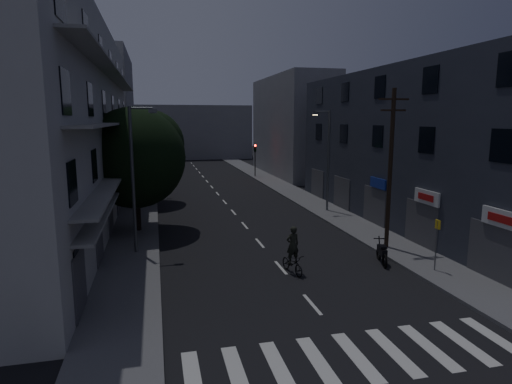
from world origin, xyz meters
name	(u,v)px	position (x,y,z in m)	size (l,w,h in m)	color
ground	(224,201)	(0.00, 25.00, 0.00)	(160.00, 160.00, 0.00)	black
sidewalk_left	(140,204)	(-7.50, 25.00, 0.07)	(3.00, 90.00, 0.15)	#565659
sidewalk_right	(301,197)	(7.50, 25.00, 0.07)	(3.00, 90.00, 0.15)	#565659
crosswalk	(357,357)	(0.00, -2.00, 0.00)	(10.90, 3.00, 0.01)	beige
lane_markings	(215,190)	(0.00, 31.25, 0.01)	(0.15, 60.50, 0.01)	beige
building_left	(64,126)	(-11.98, 18.00, 6.99)	(7.00, 36.00, 14.00)	#A6A6A1
building_right	(412,147)	(11.99, 14.00, 5.50)	(6.19, 28.00, 11.00)	#292D38
building_far_left	(108,115)	(-12.00, 48.00, 8.00)	(6.00, 20.00, 16.00)	slate
building_far_right	(292,126)	(12.00, 42.00, 6.50)	(6.00, 20.00, 13.00)	slate
building_far_end	(187,132)	(0.00, 70.00, 5.00)	(24.00, 8.00, 10.00)	slate
tree_near	(136,154)	(-7.25, 15.49, 5.23)	(6.58, 6.58, 8.12)	black
tree_mid	(142,150)	(-7.15, 25.35, 4.81)	(6.07, 6.07, 7.46)	black
tree_far	(140,148)	(-7.63, 36.71, 4.20)	(5.23, 5.23, 6.46)	black
traffic_signal_far_right	(255,153)	(6.53, 40.14, 3.10)	(0.28, 0.37, 4.10)	black
traffic_signal_far_left	(152,156)	(-6.43, 39.71, 3.10)	(0.28, 0.37, 4.10)	black
street_lamp_left_near	(135,173)	(-7.13, 10.50, 4.60)	(1.51, 0.25, 8.00)	#515558
street_lamp_right	(327,156)	(7.34, 18.39, 4.60)	(1.51, 0.25, 8.00)	slate
street_lamp_left_far	(145,149)	(-6.98, 29.58, 4.60)	(1.51, 0.25, 8.00)	#525459
utility_pole	(390,166)	(6.86, 8.12, 4.87)	(1.80, 0.24, 9.00)	black
bus_stop_sign	(437,236)	(7.15, 4.05, 1.89)	(0.06, 0.35, 2.52)	#595B60
motorcycle	(382,254)	(5.35, 5.95, 0.52)	(0.83, 2.02, 1.33)	black
cyclist	(292,257)	(0.33, 5.63, 0.80)	(1.04, 1.97, 2.37)	black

